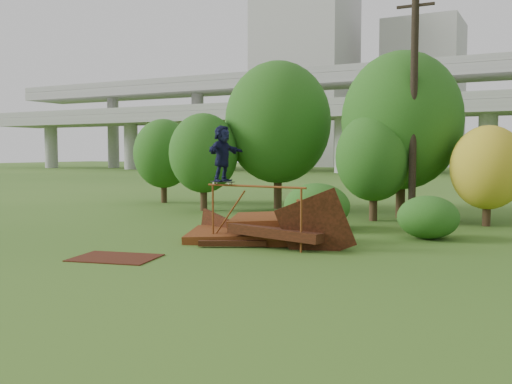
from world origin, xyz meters
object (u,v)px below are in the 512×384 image
at_px(scrap_pile, 264,231).
at_px(utility_pole, 414,105).
at_px(skater, 222,153).
at_px(flat_plate, 115,258).

xyz_separation_m(scrap_pile, utility_pole, (3.01, 6.66, 4.19)).
distance_m(skater, flat_plate, 4.45).
xyz_separation_m(scrap_pile, flat_plate, (-2.32, -4.04, -0.36)).
relative_size(flat_plate, utility_pole, 0.24).
bearing_deg(flat_plate, scrap_pile, 60.12).
distance_m(skater, utility_pole, 8.64).
height_order(flat_plate, utility_pole, utility_pole).
bearing_deg(scrap_pile, flat_plate, -119.88).
xyz_separation_m(flat_plate, utility_pole, (5.33, 10.70, 4.55)).
height_order(scrap_pile, flat_plate, scrap_pile).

